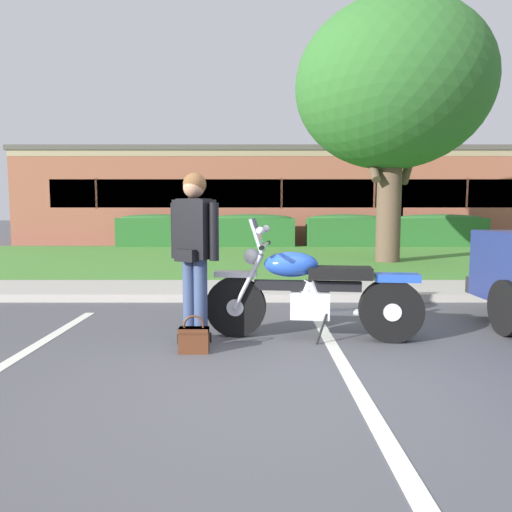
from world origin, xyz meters
TOP-DOWN VIEW (x-y plane):
  - ground_plane at (0.00, 0.00)m, footprint 140.00×140.00m
  - curb_strip at (0.00, 3.20)m, footprint 60.00×0.20m
  - concrete_walk at (0.00, 4.05)m, footprint 60.00×1.50m
  - grass_lawn at (0.00, 9.20)m, footprint 60.00×8.81m
  - stall_stripe_1 at (0.48, 0.20)m, footprint 0.12×4.40m
  - motorcycle at (0.39, 1.17)m, footprint 2.24×0.82m
  - rider_person at (-0.89, 1.03)m, footprint 0.51×0.40m
  - handbag at (-0.86, 0.70)m, footprint 0.28×0.13m
  - shade_tree at (3.10, 8.17)m, footprint 4.80×4.80m
  - hedge_left at (-3.92, 13.57)m, footprint 2.97×0.90m
  - hedge_center_left at (-0.43, 13.57)m, footprint 3.15×0.90m
  - hedge_center_right at (3.06, 13.57)m, footprint 2.88×0.90m
  - hedge_right at (6.55, 13.57)m, footprint 3.39×0.90m
  - brick_building at (0.73, 19.74)m, footprint 21.53×10.63m

SIDE VIEW (x-z plane):
  - ground_plane at x=0.00m, z-range 0.00..0.00m
  - stall_stripe_1 at x=0.48m, z-range 0.00..0.01m
  - grass_lawn at x=0.00m, z-range 0.00..0.06m
  - concrete_walk at x=0.00m, z-range 0.00..0.08m
  - curb_strip at x=0.00m, z-range 0.00..0.12m
  - handbag at x=-0.86m, z-range -0.04..0.32m
  - motorcycle at x=0.39m, z-range -0.14..1.12m
  - hedge_left at x=-3.92m, z-range 0.03..1.27m
  - hedge_center_left at x=-0.43m, z-range 0.03..1.27m
  - hedge_center_right at x=3.06m, z-range 0.03..1.27m
  - hedge_right at x=6.55m, z-range 0.03..1.27m
  - rider_person at x=-0.89m, z-range 0.14..1.84m
  - brick_building at x=0.73m, z-range 0.00..3.92m
  - shade_tree at x=3.10m, z-range 1.16..7.62m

